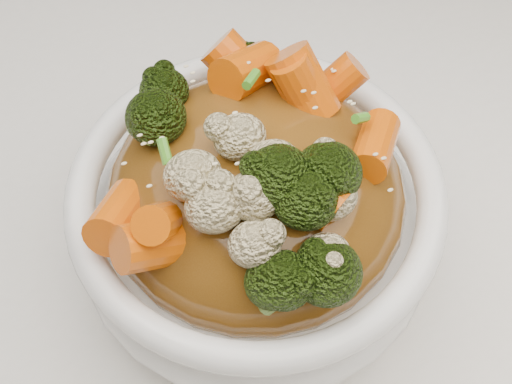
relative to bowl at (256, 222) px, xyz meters
name	(u,v)px	position (x,y,z in m)	size (l,w,h in m)	color
tablecloth	(346,281)	(0.05, -0.03, -0.06)	(1.20, 0.80, 0.04)	white
bowl	(256,222)	(0.00, 0.00, 0.00)	(0.21, 0.21, 0.08)	white
sauce_base	(256,195)	(0.00, 0.00, 0.03)	(0.17, 0.17, 0.09)	brown
carrots	(256,126)	(0.00, 0.00, 0.09)	(0.17, 0.17, 0.05)	#DE5B07
broccoli	(256,127)	(0.00, 0.00, 0.09)	(0.17, 0.17, 0.04)	black
cauliflower	(256,130)	(0.00, 0.00, 0.09)	(0.17, 0.17, 0.04)	beige
scallions	(256,125)	(0.00, 0.00, 0.09)	(0.13, 0.13, 0.02)	#469622
sesame_seeds	(256,125)	(0.00, 0.00, 0.09)	(0.15, 0.15, 0.01)	beige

